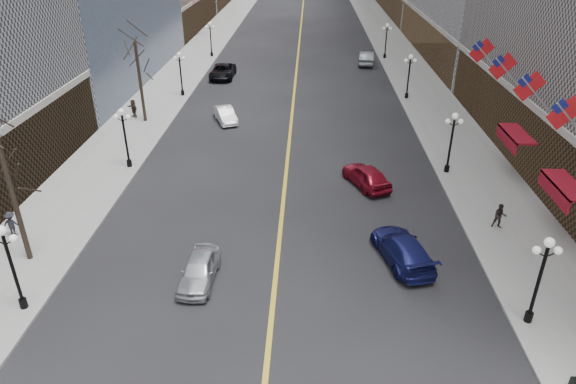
# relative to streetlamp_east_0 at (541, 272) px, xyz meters

# --- Properties ---
(sidewalk_east) EXTENTS (6.00, 230.00, 0.15)m
(sidewalk_east) POSITION_rel_streetlamp_east_0_xyz_m (2.20, 56.00, -2.83)
(sidewalk_east) COLOR gray
(sidewalk_east) RESTS_ON ground
(sidewalk_west) EXTENTS (6.00, 230.00, 0.15)m
(sidewalk_west) POSITION_rel_streetlamp_east_0_xyz_m (-25.80, 56.00, -2.83)
(sidewalk_west) COLOR gray
(sidewalk_west) RESTS_ON ground
(lane_line) EXTENTS (0.25, 200.00, 0.02)m
(lane_line) POSITION_rel_streetlamp_east_0_xyz_m (-11.80, 66.00, -2.89)
(lane_line) COLOR gold
(lane_line) RESTS_ON ground
(streetlamp_east_0) EXTENTS (1.26, 0.44, 4.52)m
(streetlamp_east_0) POSITION_rel_streetlamp_east_0_xyz_m (0.00, 0.00, 0.00)
(streetlamp_east_0) COLOR black
(streetlamp_east_0) RESTS_ON sidewalk_east
(streetlamp_east_1) EXTENTS (1.26, 0.44, 4.52)m
(streetlamp_east_1) POSITION_rel_streetlamp_east_0_xyz_m (0.00, 16.00, 0.00)
(streetlamp_east_1) COLOR black
(streetlamp_east_1) RESTS_ON sidewalk_east
(streetlamp_east_2) EXTENTS (1.26, 0.44, 4.52)m
(streetlamp_east_2) POSITION_rel_streetlamp_east_0_xyz_m (0.00, 34.00, 0.00)
(streetlamp_east_2) COLOR black
(streetlamp_east_2) RESTS_ON sidewalk_east
(streetlamp_east_3) EXTENTS (1.26, 0.44, 4.52)m
(streetlamp_east_3) POSITION_rel_streetlamp_east_0_xyz_m (0.00, 52.00, 0.00)
(streetlamp_east_3) COLOR black
(streetlamp_east_3) RESTS_ON sidewalk_east
(streetlamp_west_0) EXTENTS (1.26, 0.44, 4.52)m
(streetlamp_west_0) POSITION_rel_streetlamp_east_0_xyz_m (-23.60, 0.00, 0.00)
(streetlamp_west_0) COLOR black
(streetlamp_west_0) RESTS_ON sidewalk_west
(streetlamp_west_1) EXTENTS (1.26, 0.44, 4.52)m
(streetlamp_west_1) POSITION_rel_streetlamp_east_0_xyz_m (-23.60, 16.00, 0.00)
(streetlamp_west_1) COLOR black
(streetlamp_west_1) RESTS_ON sidewalk_west
(streetlamp_west_2) EXTENTS (1.26, 0.44, 4.52)m
(streetlamp_west_2) POSITION_rel_streetlamp_east_0_xyz_m (-23.60, 34.00, 0.00)
(streetlamp_west_2) COLOR black
(streetlamp_west_2) RESTS_ON sidewalk_west
(streetlamp_west_3) EXTENTS (1.26, 0.44, 4.52)m
(streetlamp_west_3) POSITION_rel_streetlamp_east_0_xyz_m (-23.60, 52.00, 0.00)
(streetlamp_west_3) COLOR black
(streetlamp_west_3) RESTS_ON sidewalk_west
(flag_2) EXTENTS (2.87, 0.12, 2.87)m
(flag_2) POSITION_rel_streetlamp_east_0_xyz_m (3.51, 8.00, 4.39)
(flag_2) COLOR #B2B2B7
(flag_2) RESTS_ON ground
(flag_3) EXTENTS (2.87, 0.12, 2.87)m
(flag_3) POSITION_rel_streetlamp_east_0_xyz_m (3.51, 13.00, 4.39)
(flag_3) COLOR #B2B2B7
(flag_3) RESTS_ON ground
(flag_4) EXTENTS (2.87, 0.12, 2.87)m
(flag_4) POSITION_rel_streetlamp_east_0_xyz_m (3.51, 18.00, 4.39)
(flag_4) COLOR #B2B2B7
(flag_4) RESTS_ON ground
(flag_5) EXTENTS (2.87, 0.12, 2.87)m
(flag_5) POSITION_rel_streetlamp_east_0_xyz_m (3.51, 23.00, 4.39)
(flag_5) COLOR #B2B2B7
(flag_5) RESTS_ON ground
(awning_b) EXTENTS (1.40, 4.00, 0.93)m
(awning_b) POSITION_rel_streetlamp_east_0_xyz_m (4.30, 8.00, 0.18)
(awning_b) COLOR maroon
(awning_b) RESTS_ON ground
(awning_c) EXTENTS (1.40, 4.00, 0.93)m
(awning_c) POSITION_rel_streetlamp_east_0_xyz_m (4.30, 16.00, 0.18)
(awning_c) COLOR maroon
(awning_c) RESTS_ON ground
(tree_west_near) EXTENTS (3.60, 3.60, 7.92)m
(tree_west_near) POSITION_rel_streetlamp_east_0_xyz_m (-25.30, 4.00, 3.34)
(tree_west_near) COLOR #2D231C
(tree_west_near) RESTS_ON sidewalk_west
(tree_west_far) EXTENTS (3.60, 3.60, 7.92)m
(tree_west_far) POSITION_rel_streetlamp_east_0_xyz_m (-25.30, 26.00, 3.34)
(tree_west_far) COLOR #2D231C
(tree_west_far) RESTS_ON sidewalk_west
(car_nb_near) EXTENTS (1.82, 4.21, 1.41)m
(car_nb_near) POSITION_rel_streetlamp_east_0_xyz_m (-15.68, 2.57, -2.19)
(car_nb_near) COLOR #B4B8BD
(car_nb_near) RESTS_ON ground
(car_nb_mid) EXTENTS (2.87, 4.36, 1.36)m
(car_nb_mid) POSITION_rel_streetlamp_east_0_xyz_m (-17.89, 26.41, -2.22)
(car_nb_mid) COLOR white
(car_nb_mid) RESTS_ON ground
(car_nb_far) EXTENTS (2.67, 5.74, 1.59)m
(car_nb_far) POSITION_rel_streetlamp_east_0_xyz_m (-20.46, 41.49, -2.11)
(car_nb_far) COLOR black
(car_nb_far) RESTS_ON ground
(car_sb_near) EXTENTS (3.38, 5.58, 1.51)m
(car_sb_near) POSITION_rel_streetlamp_east_0_xyz_m (-5.02, 4.81, -2.15)
(car_sb_near) COLOR #161954
(car_sb_near) RESTS_ON ground
(car_sb_mid) EXTENTS (3.56, 4.89, 1.55)m
(car_sb_mid) POSITION_rel_streetlamp_east_0_xyz_m (-6.12, 13.79, -2.13)
(car_sb_mid) COLOR maroon
(car_sb_mid) RESTS_ON ground
(car_sb_far) EXTENTS (2.38, 5.34, 1.70)m
(car_sb_far) POSITION_rel_streetlamp_east_0_xyz_m (-2.80, 48.73, -2.05)
(car_sb_far) COLOR #53595B
(car_sb_far) RESTS_ON ground
(ped_east_walk) EXTENTS (0.82, 0.53, 1.56)m
(ped_east_walk) POSITION_rel_streetlamp_east_0_xyz_m (1.25, 8.25, -1.97)
(ped_east_walk) COLOR black
(ped_east_walk) RESTS_ON sidewalk_east
(ped_west_walk) EXTENTS (1.04, 0.51, 1.56)m
(ped_west_walk) POSITION_rel_streetlamp_east_0_xyz_m (-27.31, 6.19, -1.97)
(ped_west_walk) COLOR black
(ped_west_walk) RESTS_ON sidewalk_west
(ped_west_far) EXTENTS (1.44, 1.38, 1.67)m
(ped_west_far) POSITION_rel_streetlamp_east_0_xyz_m (-26.62, 26.99, -1.91)
(ped_west_far) COLOR #31231B
(ped_west_far) RESTS_ON sidewalk_west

